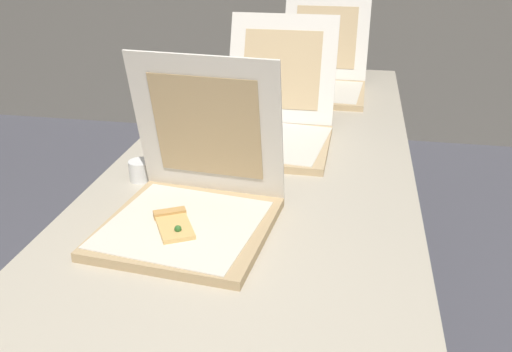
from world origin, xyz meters
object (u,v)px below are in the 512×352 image
Objects in this scene: pizza_box_back at (320,79)px; cup_white_near_center at (141,170)px; pizza_box_middle at (273,126)px; pizza_box_front at (191,204)px; table at (261,182)px; cup_white_far at (220,112)px.

pizza_box_back is 7.98× the size of cup_white_near_center.
pizza_box_middle is at bearing 48.60° from cup_white_near_center.
pizza_box_back reaches higher than cup_white_near_center.
cup_white_near_center is at bearing 139.77° from pizza_box_front.
table is 38.95× the size of cup_white_far.
pizza_box_middle is 1.01× the size of pizza_box_back.
pizza_box_middle is 0.61m from pizza_box_back.
cup_white_far is (-0.32, -0.42, -0.03)m from pizza_box_back.
table is at bearing -89.69° from pizza_box_middle.
pizza_box_front is 0.80× the size of pizza_box_back.
pizza_box_front is 0.79× the size of pizza_box_middle.
cup_white_far is at bearing 140.40° from pizza_box_middle.
pizza_box_middle is 0.47m from cup_white_near_center.
pizza_box_front reaches higher than cup_white_far.
pizza_box_back is 0.53m from cup_white_far.
table is 0.35m from cup_white_near_center.
pizza_box_back is (0.11, 0.60, 0.00)m from pizza_box_middle.
pizza_box_middle is at bearing 89.75° from table.
cup_white_near_center and cup_white_far have the same top height.
pizza_box_back is (0.11, 0.82, 0.10)m from table.
pizza_box_middle reaches higher than table.
pizza_box_front is at bearing -105.91° from table.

